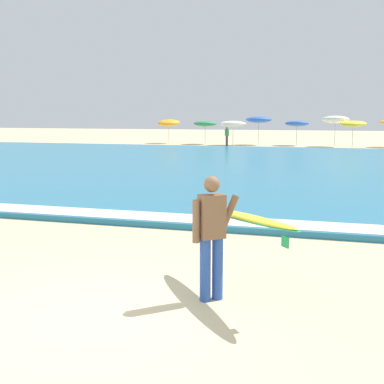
% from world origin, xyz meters
% --- Properties ---
extents(ground_plane, '(160.00, 160.00, 0.00)m').
position_xyz_m(ground_plane, '(0.00, 0.00, 0.00)').
color(ground_plane, beige).
extents(sea, '(120.00, 28.00, 0.14)m').
position_xyz_m(sea, '(0.00, 18.92, 0.07)').
color(sea, teal).
rests_on(sea, ground).
extents(surf_foam, '(120.00, 0.96, 0.01)m').
position_xyz_m(surf_foam, '(0.00, 5.52, 0.15)').
color(surf_foam, white).
rests_on(surf_foam, sea).
extents(surfer_with_board, '(1.89, 2.22, 1.73)m').
position_xyz_m(surfer_with_board, '(1.42, 1.15, 1.03)').
color(surfer_with_board, '#284CA3').
rests_on(surfer_with_board, ground).
extents(beach_umbrella_0, '(2.02, 2.07, 2.22)m').
position_xyz_m(beach_umbrella_0, '(-11.87, 37.77, 1.83)').
color(beach_umbrella_0, beige).
rests_on(beach_umbrella_0, ground).
extents(beach_umbrella_1, '(2.02, 2.04, 2.06)m').
position_xyz_m(beach_umbrella_1, '(-8.34, 37.29, 1.78)').
color(beach_umbrella_1, beige).
rests_on(beach_umbrella_1, ground).
extents(beach_umbrella_2, '(2.21, 2.23, 2.10)m').
position_xyz_m(beach_umbrella_2, '(-5.66, 36.41, 1.79)').
color(beach_umbrella_2, beige).
rests_on(beach_umbrella_2, ground).
extents(beach_umbrella_3, '(2.21, 2.21, 2.43)m').
position_xyz_m(beach_umbrella_3, '(-3.66, 37.52, 2.14)').
color(beach_umbrella_3, beige).
rests_on(beach_umbrella_3, ground).
extents(beach_umbrella_4, '(1.97, 2.00, 2.13)m').
position_xyz_m(beach_umbrella_4, '(-0.43, 37.48, 1.83)').
color(beach_umbrella_4, beige).
rests_on(beach_umbrella_4, ground).
extents(beach_umbrella_5, '(2.18, 2.22, 2.56)m').
position_xyz_m(beach_umbrella_5, '(2.66, 36.74, 2.17)').
color(beach_umbrella_5, beige).
rests_on(beach_umbrella_5, ground).
extents(beach_umbrella_6, '(2.04, 2.05, 2.14)m').
position_xyz_m(beach_umbrella_6, '(3.99, 35.21, 1.87)').
color(beach_umbrella_6, beige).
rests_on(beach_umbrella_6, ground).
extents(beachgoer_near_row_left, '(0.32, 0.20, 1.58)m').
position_xyz_m(beachgoer_near_row_left, '(-5.88, 34.99, 0.84)').
color(beachgoer_near_row_left, '#383842').
rests_on(beachgoer_near_row_left, ground).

